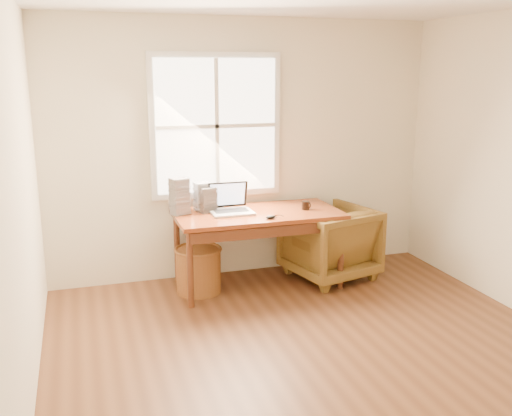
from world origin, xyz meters
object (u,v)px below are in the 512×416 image
at_px(armchair, 329,242).
at_px(wicker_stool, 199,271).
at_px(desk, 258,214).
at_px(cd_stack_a, 202,197).
at_px(coffee_mug, 305,205).
at_px(laptop, 232,200).

relative_size(armchair, wicker_stool, 1.91).
relative_size(desk, cd_stack_a, 5.63).
height_order(armchair, cd_stack_a, cd_stack_a).
relative_size(desk, coffee_mug, 19.27).
relative_size(armchair, laptop, 2.09).
height_order(desk, cd_stack_a, cd_stack_a).
height_order(laptop, coffee_mug, laptop).
xyz_separation_m(armchair, wicker_stool, (-1.37, 0.00, -0.16)).
bearing_deg(laptop, cd_stack_a, 140.90).
distance_m(armchair, coffee_mug, 0.51).
distance_m(desk, coffee_mug, 0.49).
bearing_deg(cd_stack_a, armchair, -9.16).
relative_size(desk, laptop, 4.11).
height_order(desk, coffee_mug, coffee_mug).
bearing_deg(laptop, desk, -2.11).
distance_m(desk, armchair, 0.85).
xyz_separation_m(desk, laptop, (-0.26, 0.01, 0.16)).
relative_size(wicker_stool, laptop, 1.10).
bearing_deg(armchair, coffee_mug, -5.06).
xyz_separation_m(desk, armchair, (0.77, 0.00, -0.36)).
height_order(wicker_stool, coffee_mug, coffee_mug).
bearing_deg(armchair, wicker_stool, -14.09).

